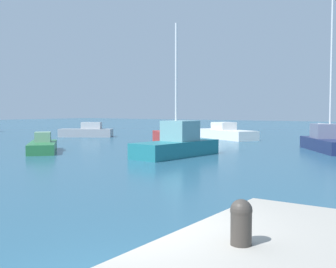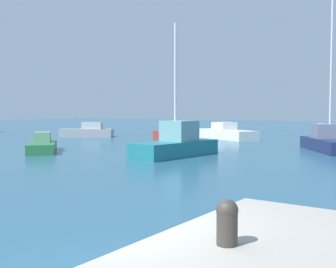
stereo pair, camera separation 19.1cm
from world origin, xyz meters
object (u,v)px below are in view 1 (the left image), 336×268
motorboat_white_far_right (225,133)px  motorboat_green_far_left (43,146)px  motorboat_red_outer_mooring (167,136)px  mooring_bollard (241,220)px  sailboat_teal_near_pier (177,144)px  motorboat_grey_behind_lamppost (87,132)px  sailboat_navy_inner_mooring (329,141)px

motorboat_white_far_right → motorboat_green_far_left: (-17.25, 3.83, -0.13)m
motorboat_red_outer_mooring → mooring_bollard: bearing=-143.0°
sailboat_teal_near_pier → motorboat_green_far_left: bearing=108.7°
motorboat_red_outer_mooring → motorboat_grey_behind_lamppost: size_ratio=0.86×
motorboat_white_far_right → mooring_bollard: bearing=-152.4°
sailboat_navy_inner_mooring → motorboat_green_far_left: bearing=127.0°
motorboat_grey_behind_lamppost → motorboat_green_far_left: bearing=-144.4°
motorboat_grey_behind_lamppost → motorboat_white_far_right: bearing=-66.5°
motorboat_red_outer_mooring → motorboat_grey_behind_lamppost: (1.59, 10.75, -0.01)m
motorboat_white_far_right → motorboat_green_far_left: size_ratio=1.54×
motorboat_white_far_right → motorboat_red_outer_mooring: size_ratio=1.60×
motorboat_grey_behind_lamppost → sailboat_navy_inner_mooring: bearing=-92.4°
motorboat_white_far_right → motorboat_grey_behind_lamppost: size_ratio=1.37×
motorboat_white_far_right → motorboat_green_far_left: 17.67m
mooring_bollard → motorboat_white_far_right: (29.38, 15.33, -0.81)m
motorboat_white_far_right → sailboat_navy_inner_mooring: bearing=-120.7°
mooring_bollard → sailboat_teal_near_pier: sailboat_teal_near_pier is taller
motorboat_green_far_left → motorboat_red_outer_mooring: motorboat_red_outer_mooring is taller
sailboat_navy_inner_mooring → motorboat_red_outer_mooring: sailboat_navy_inner_mooring is taller
sailboat_navy_inner_mooring → motorboat_white_far_right: bearing=59.3°
mooring_bollard → sailboat_teal_near_pier: (14.92, 10.91, -0.62)m
mooring_bollard → motorboat_green_far_left: size_ratio=0.12×
motorboat_red_outer_mooring → motorboat_green_far_left: bearing=167.8°
mooring_bollard → motorboat_white_far_right: mooring_bollard is taller
sailboat_navy_inner_mooring → motorboat_white_far_right: sailboat_navy_inner_mooring is taller
motorboat_white_far_right → sailboat_teal_near_pier: (-14.45, -4.42, 0.18)m
sailboat_navy_inner_mooring → motorboat_grey_behind_lamppost: size_ratio=1.88×
mooring_bollard → sailboat_teal_near_pier: 18.50m
mooring_bollard → motorboat_green_far_left: bearing=57.6°
motorboat_green_far_left → motorboat_grey_behind_lamppost: (11.89, 8.52, 0.12)m
motorboat_white_far_right → sailboat_teal_near_pier: bearing=-163.0°
mooring_bollard → sailboat_teal_near_pier: bearing=36.2°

